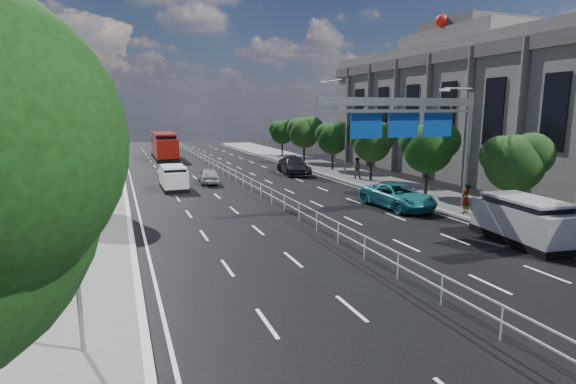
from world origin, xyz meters
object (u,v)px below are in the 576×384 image
silver_minivan (524,220)px  pedestrian_a (466,199)px  parked_car_dark (294,166)px  overhead_gantry (416,120)px  parked_car_teal (398,196)px  red_bus (164,145)px  white_minivan (173,178)px  pedestrian_b (357,168)px  near_car_dark (162,148)px  near_car_silver (209,176)px  toilet_sign (53,246)px

silver_minivan → pedestrian_a: silver_minivan is taller
parked_car_dark → pedestrian_a: bearing=-75.6°
overhead_gantry → parked_car_teal: overhead_gantry is taller
red_bus → parked_car_teal: (10.85, -35.55, -0.95)m
white_minivan → pedestrian_b: size_ratio=2.29×
near_car_dark → pedestrian_b: pedestrian_b is taller
pedestrian_a → near_car_dark: bearing=-95.1°
overhead_gantry → pedestrian_b: (3.70, 13.12, -4.54)m
near_car_silver → parked_car_teal: bearing=129.2°
parked_car_teal → pedestrian_b: size_ratio=2.97×
parked_car_teal → toilet_sign: bearing=-149.9°
near_car_silver → near_car_dark: near_car_dark is taller
silver_minivan → parked_car_teal: silver_minivan is taller
near_car_dark → red_bus: bearing=84.2°
white_minivan → pedestrian_a: size_ratio=2.46×
white_minivan → red_bus: bearing=85.9°
white_minivan → silver_minivan: silver_minivan is taller
pedestrian_a → near_car_silver: bearing=-75.6°
parked_car_dark → pedestrian_a: size_ratio=3.29×
near_car_dark → near_car_silver: bearing=89.2°
white_minivan → parked_car_teal: white_minivan is taller
overhead_gantry → silver_minivan: 8.12m
pedestrian_a → pedestrian_b: size_ratio=0.93×
red_bus → silver_minivan: red_bus is taller
parked_car_dark → toilet_sign: bearing=-116.1°
overhead_gantry → parked_car_dark: bearing=90.7°
overhead_gantry → silver_minivan: overhead_gantry is taller
near_car_silver → pedestrian_b: pedestrian_b is taller
toilet_sign → parked_car_dark: toilet_sign is taller
red_bus → parked_car_teal: 37.18m
near_car_dark → pedestrian_a: size_ratio=2.41×
overhead_gantry → parked_car_dark: 18.99m
white_minivan → near_car_dark: size_ratio=1.02×
toilet_sign → pedestrian_b: (21.39, 23.17, -1.87)m
red_bus → near_car_silver: size_ratio=2.85×
pedestrian_a → pedestrian_b: (0.84, 14.39, 0.07)m
white_minivan → red_bus: red_bus is taller
parked_car_teal → white_minivan: bearing=132.5°
overhead_gantry → near_car_silver: overhead_gantry is taller
pedestrian_a → toilet_sign: bearing=2.9°
red_bus → near_car_dark: bearing=87.7°
silver_minivan → pedestrian_a: (1.30, 5.26, -0.04)m
silver_minivan → parked_car_dark: silver_minivan is taller
silver_minivan → pedestrian_b: silver_minivan is taller
red_bus → pedestrian_b: 28.21m
red_bus → silver_minivan: bearing=-73.9°
silver_minivan → pedestrian_b: (2.14, 19.65, 0.03)m
toilet_sign → parked_car_teal: size_ratio=0.78×
toilet_sign → pedestrian_a: size_ratio=2.51×
toilet_sign → near_car_silver: (8.72, 25.96, -2.28)m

